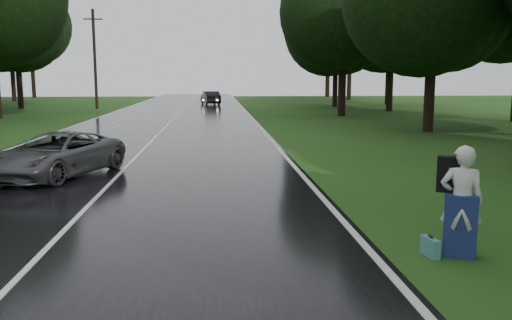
{
  "coord_description": "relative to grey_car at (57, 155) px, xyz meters",
  "views": [
    {
      "loc": [
        3.07,
        -8.23,
        3.11
      ],
      "look_at": [
        4.06,
        4.72,
        1.1
      ],
      "focal_mm": 37.65,
      "sensor_mm": 36.0,
      "label": 1
    }
  ],
  "objects": [
    {
      "name": "grey_car",
      "position": [
        0.0,
        0.0,
        0.0
      ],
      "size": [
        3.9,
        5.38,
        1.36
      ],
      "primitive_type": "imported",
      "rotation": [
        0.0,
        0.0,
        5.91
      ],
      "color": "#444648",
      "rests_on": "road"
    },
    {
      "name": "ground",
      "position": [
        1.85,
        -8.72,
        -0.72
      ],
      "size": [
        160.0,
        160.0,
        0.0
      ],
      "primitive_type": "plane",
      "color": "#234B16",
      "rests_on": "ground"
    },
    {
      "name": "tree_right_e",
      "position": [
        15.07,
        25.54,
        -0.72
      ],
      "size": [
        8.97,
        8.97,
        14.01
      ],
      "primitive_type": null,
      "color": "black",
      "rests_on": "ground"
    },
    {
      "name": "tree_right_d",
      "position": [
        17.16,
        13.0,
        -0.72
      ],
      "size": [
        8.08,
        8.08,
        12.62
      ],
      "primitive_type": null,
      "color": "black",
      "rests_on": "ground"
    },
    {
      "name": "lane_center",
      "position": [
        1.85,
        11.28,
        -0.67
      ],
      "size": [
        0.12,
        140.0,
        0.01
      ],
      "primitive_type": "cube",
      "color": "silver",
      "rests_on": "road"
    },
    {
      "name": "utility_pole_far",
      "position": [
        -6.65,
        37.05,
        -0.72
      ],
      "size": [
        1.8,
        0.28,
        9.57
      ],
      "primitive_type": null,
      "color": "black",
      "rests_on": "ground"
    },
    {
      "name": "tree_left_f",
      "position": [
        -14.41,
        38.48,
        -0.72
      ],
      "size": [
        8.77,
        8.77,
        13.7
      ],
      "primitive_type": null,
      "color": "black",
      "rests_on": "ground"
    },
    {
      "name": "far_car",
      "position": [
        4.45,
        43.49,
        0.07
      ],
      "size": [
        2.38,
        4.75,
        1.5
      ],
      "primitive_type": "imported",
      "rotation": [
        0.0,
        0.0,
        3.32
      ],
      "color": "black",
      "rests_on": "road"
    },
    {
      "name": "suitcase",
      "position": [
        8.66,
        -8.16,
        -0.55
      ],
      "size": [
        0.2,
        0.48,
        0.33
      ],
      "primitive_type": "cube",
      "rotation": [
        0.0,
        0.0,
        0.15
      ],
      "color": "teal",
      "rests_on": "ground"
    },
    {
      "name": "hitchhiker",
      "position": [
        9.16,
        -8.17,
        0.19
      ],
      "size": [
        0.85,
        0.82,
        1.97
      ],
      "color": "silver",
      "rests_on": "ground"
    },
    {
      "name": "road",
      "position": [
        1.85,
        11.28,
        -0.7
      ],
      "size": [
        12.0,
        140.0,
        0.04
      ],
      "primitive_type": "cube",
      "color": "black",
      "rests_on": "ground"
    },
    {
      "name": "tree_right_f",
      "position": [
        17.53,
        38.93,
        -0.72
      ],
      "size": [
        8.3,
        8.3,
        12.97
      ],
      "primitive_type": null,
      "color": "black",
      "rests_on": "ground"
    }
  ]
}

